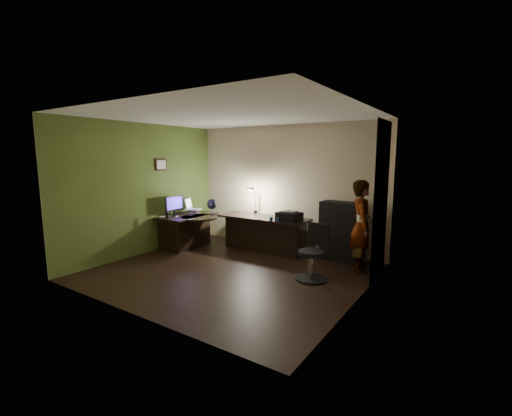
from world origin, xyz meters
The scene contains 27 objects.
floor centered at (0.00, 0.00, -0.01)m, with size 4.50×4.00×0.01m, color black.
ceiling centered at (0.00, 0.00, 2.71)m, with size 4.50×4.00×0.01m, color silver.
wall_back centered at (0.00, 2.00, 1.35)m, with size 4.50×0.01×2.70m, color #C5B08D.
wall_front centered at (0.00, -2.00, 1.35)m, with size 4.50×0.01×2.70m, color #C5B08D.
wall_left centered at (-2.25, 0.00, 1.35)m, with size 0.01×4.00×2.70m, color #C5B08D.
wall_right centered at (2.25, 0.00, 1.35)m, with size 0.01×4.00×2.70m, color #C5B08D.
green_wall_overlay centered at (-2.24, 0.00, 1.35)m, with size 0.00×4.00×2.70m, color #4A6125.
arched_doorway centered at (2.24, 1.15, 1.30)m, with size 0.01×0.90×2.60m, color black.
french_door centered at (2.24, -0.55, 1.05)m, with size 0.02×0.92×2.10m, color white.
framed_picture centered at (-2.22, 0.45, 1.85)m, with size 0.04×0.30×0.25m, color black.
desk_left centered at (-1.83, 0.78, 0.37)m, with size 0.79×1.28×0.74m, color black.
desk_right centered at (-0.26, 1.50, 0.37)m, with size 1.98×0.69×0.74m, color black.
cabinet centered at (1.37, 1.76, 0.58)m, with size 0.77×0.38×1.15m, color black.
laptop_stand centered at (-1.88, 1.08, 0.78)m, with size 0.22×0.19×0.09m, color silver.
laptop centered at (-1.88, 1.08, 0.94)m, with size 0.35×0.33×0.24m, color silver.
monitor centered at (-1.99, 0.56, 0.89)m, with size 0.10×0.49×0.32m, color black.
mouse centered at (-1.83, 0.48, 0.74)m, with size 0.05×0.08×0.03m, color silver.
phone centered at (-1.71, 0.82, 0.73)m, with size 0.07×0.14×0.01m, color black.
pen centered at (-1.94, 0.76, 0.73)m, with size 0.01×0.14×0.01m, color black.
speaker centered at (-1.83, 0.23, 0.81)m, with size 0.06×0.06×0.16m, color black.
notepad centered at (-2.10, 0.39, 0.73)m, with size 0.16×0.22×0.01m, color silver.
desk_fan centered at (-1.37, 1.13, 0.91)m, with size 0.23×0.12×0.35m, color black.
headphones centered at (0.19, 1.21, 0.79)m, with size 0.20×0.09×0.10m, color #1D508F.
printer centered at (0.43, 1.38, 0.84)m, with size 0.46×0.35×0.20m, color black.
desk_lamp centered at (-0.68, 1.83, 1.06)m, with size 0.15×0.29×0.63m, color black.
office_chair centered at (1.35, 0.43, 0.46)m, with size 0.52×0.52×0.92m, color black.
person centered at (1.89, 1.33, 0.81)m, with size 0.58×0.39×1.63m, color #D8A88C.
Camera 1 is at (3.60, -4.60, 2.03)m, focal length 24.00 mm.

